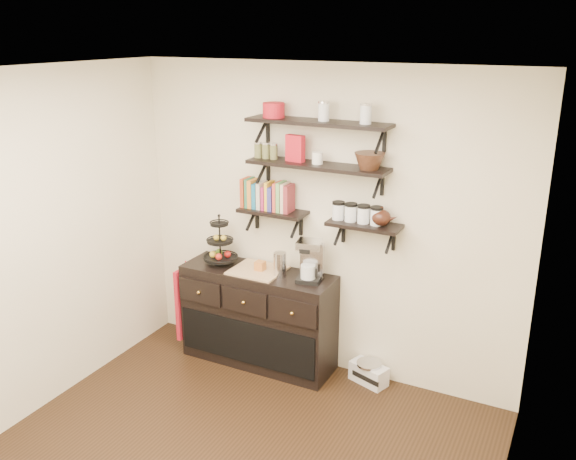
% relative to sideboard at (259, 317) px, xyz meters
% --- Properties ---
extents(ceiling, '(3.50, 3.50, 0.02)m').
position_rel_sideboard_xyz_m(ceiling, '(0.52, -1.51, 2.25)').
color(ceiling, white).
rests_on(ceiling, back_wall).
extents(back_wall, '(3.50, 0.02, 2.70)m').
position_rel_sideboard_xyz_m(back_wall, '(0.52, 0.24, 0.90)').
color(back_wall, '#EFE8CB').
rests_on(back_wall, ground).
extents(left_wall, '(0.02, 3.50, 2.70)m').
position_rel_sideboard_xyz_m(left_wall, '(-1.23, -1.51, 0.90)').
color(left_wall, '#EFE8CB').
rests_on(left_wall, ground).
extents(right_wall, '(0.02, 3.50, 2.70)m').
position_rel_sideboard_xyz_m(right_wall, '(2.27, -1.51, 0.90)').
color(right_wall, '#EFE8CB').
rests_on(right_wall, ground).
extents(shelf_top, '(1.20, 0.27, 0.23)m').
position_rel_sideboard_xyz_m(shelf_top, '(0.52, 0.10, 1.78)').
color(shelf_top, black).
rests_on(shelf_top, back_wall).
extents(shelf_mid, '(1.20, 0.27, 0.23)m').
position_rel_sideboard_xyz_m(shelf_mid, '(0.52, 0.10, 1.43)').
color(shelf_mid, black).
rests_on(shelf_mid, back_wall).
extents(shelf_low_left, '(0.60, 0.25, 0.23)m').
position_rel_sideboard_xyz_m(shelf_low_left, '(0.10, 0.12, 0.98)').
color(shelf_low_left, black).
rests_on(shelf_low_left, back_wall).
extents(shelf_low_right, '(0.60, 0.25, 0.23)m').
position_rel_sideboard_xyz_m(shelf_low_right, '(0.94, 0.12, 0.98)').
color(shelf_low_right, black).
rests_on(shelf_low_right, back_wall).
extents(cookbooks, '(0.43, 0.15, 0.26)m').
position_rel_sideboard_xyz_m(cookbooks, '(0.04, 0.12, 1.11)').
color(cookbooks, '#A83C1D').
rests_on(cookbooks, shelf_low_left).
extents(glass_canisters, '(0.43, 0.10, 0.13)m').
position_rel_sideboard_xyz_m(glass_canisters, '(0.87, 0.12, 1.06)').
color(glass_canisters, silver).
rests_on(glass_canisters, shelf_low_right).
extents(sideboard, '(1.40, 0.50, 0.92)m').
position_rel_sideboard_xyz_m(sideboard, '(0.00, 0.00, 0.00)').
color(sideboard, black).
rests_on(sideboard, floor).
extents(fruit_stand, '(0.31, 0.31, 0.45)m').
position_rel_sideboard_xyz_m(fruit_stand, '(-0.39, 0.00, 0.60)').
color(fruit_stand, black).
rests_on(fruit_stand, sideboard).
extents(candle, '(0.08, 0.08, 0.08)m').
position_rel_sideboard_xyz_m(candle, '(0.03, 0.00, 0.50)').
color(candle, '#B16528').
rests_on(candle, sideboard).
extents(coffee_maker, '(0.23, 0.23, 0.37)m').
position_rel_sideboard_xyz_m(coffee_maker, '(0.50, 0.02, 0.62)').
color(coffee_maker, black).
rests_on(coffee_maker, sideboard).
extents(thermal_carafe, '(0.11, 0.11, 0.22)m').
position_rel_sideboard_xyz_m(thermal_carafe, '(0.23, -0.02, 0.56)').
color(thermal_carafe, silver).
rests_on(thermal_carafe, sideboard).
extents(apron, '(0.04, 0.30, 0.69)m').
position_rel_sideboard_xyz_m(apron, '(-0.73, -0.10, 0.04)').
color(apron, '#A3112B').
rests_on(apron, sideboard).
extents(radio, '(0.36, 0.28, 0.20)m').
position_rel_sideboard_xyz_m(radio, '(1.03, 0.11, -0.36)').
color(radio, silver).
rests_on(radio, floor).
extents(recipe_box, '(0.17, 0.08, 0.22)m').
position_rel_sideboard_xyz_m(recipe_box, '(0.32, 0.10, 1.56)').
color(recipe_box, '#AE1320').
rests_on(recipe_box, shelf_mid).
extents(walnut_bowl, '(0.24, 0.24, 0.13)m').
position_rel_sideboard_xyz_m(walnut_bowl, '(0.96, 0.10, 1.51)').
color(walnut_bowl, black).
rests_on(walnut_bowl, shelf_mid).
extents(ramekins, '(0.09, 0.09, 0.10)m').
position_rel_sideboard_xyz_m(ramekins, '(0.52, 0.10, 1.50)').
color(ramekins, white).
rests_on(ramekins, shelf_mid).
extents(teapot, '(0.21, 0.16, 0.16)m').
position_rel_sideboard_xyz_m(teapot, '(1.08, 0.12, 1.08)').
color(teapot, black).
rests_on(teapot, shelf_low_right).
extents(red_pot, '(0.18, 0.18, 0.12)m').
position_rel_sideboard_xyz_m(red_pot, '(0.12, 0.10, 1.86)').
color(red_pot, '#AE1320').
rests_on(red_pot, shelf_top).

